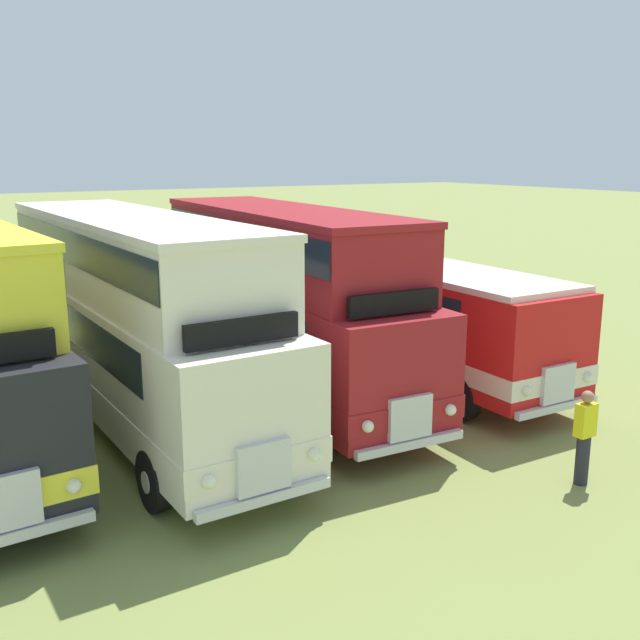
{
  "coord_description": "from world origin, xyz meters",
  "views": [
    {
      "loc": [
        0.99,
        -15.06,
        5.74
      ],
      "look_at": [
        10.32,
        0.27,
        1.61
      ],
      "focal_mm": 40.83,
      "sensor_mm": 36.0,
      "label": 1
    }
  ],
  "objects_px": {
    "bus_seventh_in_row": "(283,294)",
    "bus_eighth_in_row": "(402,306)",
    "marshal_person": "(584,437)",
    "bus_sixth_in_row": "(134,311)"
  },
  "relations": [
    {
      "from": "bus_seventh_in_row",
      "to": "marshal_person",
      "type": "height_order",
      "value": "bus_seventh_in_row"
    },
    {
      "from": "bus_seventh_in_row",
      "to": "marshal_person",
      "type": "xyz_separation_m",
      "value": [
        2.08,
        -7.18,
        -1.58
      ]
    },
    {
      "from": "bus_eighth_in_row",
      "to": "marshal_person",
      "type": "relative_size",
      "value": 6.26
    },
    {
      "from": "marshal_person",
      "to": "bus_seventh_in_row",
      "type": "bearing_deg",
      "value": 106.16
    },
    {
      "from": "bus_seventh_in_row",
      "to": "bus_eighth_in_row",
      "type": "xyz_separation_m",
      "value": [
        3.63,
        0.08,
        -0.72
      ]
    },
    {
      "from": "bus_seventh_in_row",
      "to": "bus_eighth_in_row",
      "type": "distance_m",
      "value": 3.7
    },
    {
      "from": "bus_seventh_in_row",
      "to": "bus_eighth_in_row",
      "type": "bearing_deg",
      "value": 1.31
    },
    {
      "from": "bus_seventh_in_row",
      "to": "marshal_person",
      "type": "bearing_deg",
      "value": -73.84
    },
    {
      "from": "marshal_person",
      "to": "bus_eighth_in_row",
      "type": "bearing_deg",
      "value": 77.99
    },
    {
      "from": "bus_sixth_in_row",
      "to": "bus_seventh_in_row",
      "type": "relative_size",
      "value": 1.08
    }
  ]
}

